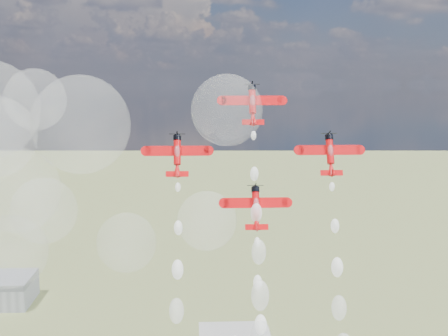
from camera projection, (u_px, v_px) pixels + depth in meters
plane_lead at (252, 104)px, 126.59m from camera, size 12.40×5.83×8.39m
plane_left at (177, 154)px, 122.97m from camera, size 12.40×5.83×8.39m
plane_right at (330, 154)px, 124.53m from camera, size 12.40×5.83×8.39m
plane_slot at (256, 207)px, 120.91m from camera, size 12.40×5.83×8.39m
drifted_smoke_cloud at (56, 163)px, 138.45m from camera, size 68.80×37.16×52.15m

